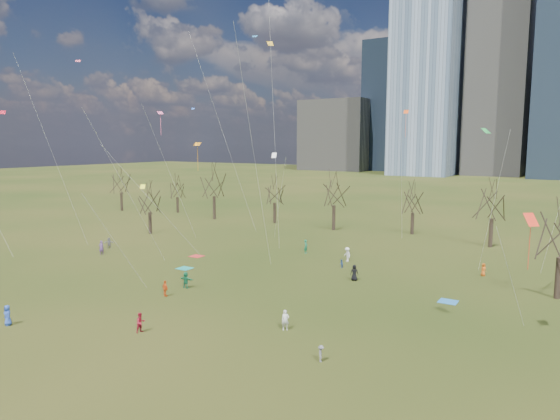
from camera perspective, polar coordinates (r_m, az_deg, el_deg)
The scene contains 20 objects.
ground at distance 45.06m, azimuth -8.18°, elevation -10.62°, with size 500.00×500.00×0.00m, color black.
downtown_skyline at distance 246.48m, azimuth 25.16°, elevation 12.77°, with size 212.50×78.00×118.00m.
bare_tree_row at distance 75.65m, azimuth 10.02°, elevation 1.51°, with size 113.04×29.80×9.50m.
blanket_teal at distance 57.75m, azimuth -10.85°, elevation -6.56°, with size 1.60×1.50×0.03m, color teal.
blanket_navy at distance 47.73m, azimuth 18.66°, elevation -9.88°, with size 1.60×1.50×0.03m, color #2469AC.
blanket_crimson at distance 63.52m, azimuth -9.51°, elevation -5.23°, with size 1.60×1.50×0.03m, color red.
person_0 at distance 44.88m, azimuth -28.69°, elevation -10.50°, with size 0.79×0.51×1.61m, color #2849AD.
person_1 at distance 38.64m, azimuth 0.61°, elevation -12.46°, with size 0.57×0.37×1.56m, color silver.
person_2 at distance 39.57m, azimuth -15.64°, elevation -12.29°, with size 0.74×0.58×1.53m, color maroon.
person_3 at distance 33.69m, azimuth 4.70°, elevation -16.03°, with size 0.71×0.41×1.10m, color slate.
person_4 at distance 47.78m, azimuth -12.99°, elevation -8.73°, with size 0.88×0.37×1.50m, color #E75719.
person_5 at distance 49.97m, azimuth -10.72°, elevation -7.86°, with size 1.50×0.48×1.62m, color #197146.
person_6 at distance 52.21m, azimuth 8.49°, elevation -7.11°, with size 0.82×0.53×1.67m, color black.
person_7 at distance 67.39m, azimuth -19.75°, elevation -4.07°, with size 0.65×0.43×1.78m, color #6A4488.
person_8 at distance 57.33m, azimuth 7.02°, elevation -6.11°, with size 0.47×0.36×0.96m, color #214091.
person_9 at distance 60.42m, azimuth 7.69°, elevation -5.04°, with size 1.11×0.64×1.71m, color silver.
person_11 at distance 71.06m, azimuth -18.96°, elevation -3.58°, with size 1.34×0.43×1.44m, color slate.
person_12 at distance 57.69m, azimuth 22.23°, elevation -6.32°, with size 0.68×0.44×1.39m, color #D15A17.
person_13 at distance 64.28m, azimuth 2.97°, elevation -4.19°, with size 0.64×0.42×1.75m, color #1A7852.
kites_airborne at distance 53.32m, azimuth -0.26°, elevation 7.23°, with size 63.35×41.18×33.55m.
Camera 1 is at (27.58, -32.73, 14.08)m, focal length 32.00 mm.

